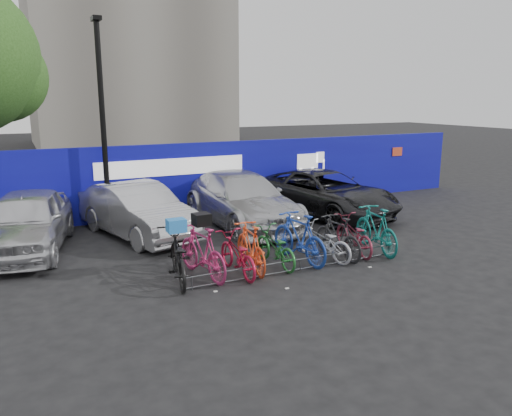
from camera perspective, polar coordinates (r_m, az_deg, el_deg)
ground at (r=12.06m, az=3.59°, el=-6.32°), size 100.00×100.00×0.00m
hoarding at (r=17.09m, az=-6.33°, el=3.45°), size 22.00×0.18×2.40m
lamppost at (r=15.50m, az=-17.12°, el=9.73°), size 0.25×0.50×6.11m
bike_rack at (r=11.51m, az=5.08°, el=-6.42°), size 5.60×0.03×0.30m
car_0 at (r=14.01m, az=-24.77°, el=-1.41°), size 2.89×4.95×1.58m
car_1 at (r=14.46m, az=-13.36°, el=-0.32°), size 2.76×4.83×1.50m
car_2 at (r=15.51m, az=-1.65°, el=1.04°), size 2.37×5.53×1.59m
car_3 at (r=16.82m, az=7.78°, el=1.67°), size 3.61×5.78×1.49m
bike_0 at (r=10.86m, az=-8.97°, el=-5.53°), size 1.11×2.21×1.11m
bike_1 at (r=11.01m, az=-6.16°, el=-4.97°), size 0.88×2.04×1.19m
bike_2 at (r=11.17m, az=-2.20°, el=-5.32°), size 0.65×1.80×0.94m
bike_3 at (r=11.40m, az=-0.60°, el=-4.49°), size 0.70×1.89×1.11m
bike_4 at (r=11.72m, az=2.16°, el=-4.51°), size 0.68×1.77×0.92m
bike_5 at (r=12.00m, az=4.95°, el=-3.38°), size 0.81×2.09×1.22m
bike_6 at (r=12.28m, az=7.69°, el=-3.83°), size 1.03×1.82×0.91m
bike_7 at (r=12.46m, az=9.36°, el=-3.26°), size 0.58×1.80×1.07m
bike_8 at (r=12.91m, az=11.07°, el=-3.04°), size 0.87×1.88×0.95m
bike_9 at (r=13.10m, az=13.56°, el=-2.38°), size 0.83×2.05×1.19m
cargo_crate at (r=10.67m, az=-9.10°, el=-1.99°), size 0.39×0.30×0.28m
cargo_topcase at (r=10.82m, az=-6.25°, el=-1.31°), size 0.38×0.35×0.26m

